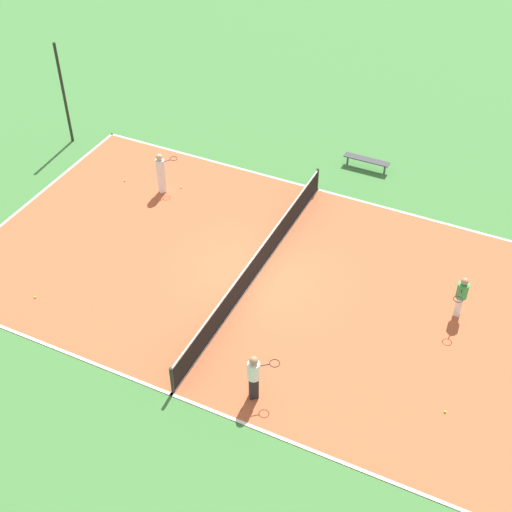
% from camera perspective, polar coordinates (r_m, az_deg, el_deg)
% --- Properties ---
extents(ground_plane, '(80.00, 80.00, 0.00)m').
position_cam_1_polar(ground_plane, '(24.41, 0.00, -1.61)').
color(ground_plane, '#3D7538').
extents(court_surface, '(11.41, 19.65, 0.02)m').
position_cam_1_polar(court_surface, '(24.40, 0.00, -1.59)').
color(court_surface, '#B75633').
rests_on(court_surface, ground_plane).
extents(tennis_net, '(11.21, 0.10, 1.03)m').
position_cam_1_polar(tennis_net, '(24.05, 0.00, -0.64)').
color(tennis_net, black).
rests_on(tennis_net, court_surface).
extents(bench, '(0.36, 1.90, 0.45)m').
position_cam_1_polar(bench, '(29.79, 8.83, 7.57)').
color(bench, '#333338').
rests_on(bench, ground_plane).
extents(player_far_white, '(0.97, 0.76, 1.74)m').
position_cam_1_polar(player_far_white, '(27.93, -7.63, 6.81)').
color(player_far_white, white).
rests_on(player_far_white, court_surface).
extents(player_near_white, '(0.84, 0.93, 1.68)m').
position_cam_1_polar(player_near_white, '(20.09, -0.16, -9.46)').
color(player_near_white, black).
rests_on(player_near_white, court_surface).
extents(player_far_green, '(0.94, 0.37, 1.55)m').
position_cam_1_polar(player_far_green, '(23.33, 16.11, -2.98)').
color(player_far_green, white).
rests_on(player_far_green, court_surface).
extents(tennis_ball_near_net, '(0.07, 0.07, 0.07)m').
position_cam_1_polar(tennis_ball_near_net, '(29.30, -10.46, 5.95)').
color(tennis_ball_near_net, '#CCE033').
rests_on(tennis_ball_near_net, court_surface).
extents(tennis_ball_midcourt, '(0.07, 0.07, 0.07)m').
position_cam_1_polar(tennis_ball_midcourt, '(24.67, -17.27, -3.15)').
color(tennis_ball_midcourt, '#CCE033').
rests_on(tennis_ball_midcourt, court_surface).
extents(tennis_ball_far_baseline, '(0.07, 0.07, 0.07)m').
position_cam_1_polar(tennis_ball_far_baseline, '(21.15, 14.89, -11.94)').
color(tennis_ball_far_baseline, '#CCE033').
rests_on(tennis_ball_far_baseline, court_surface).
extents(tennis_ball_right_alley, '(0.07, 0.07, 0.07)m').
position_cam_1_polar(tennis_ball_right_alley, '(28.59, -6.01, 5.48)').
color(tennis_ball_right_alley, '#CCE033').
rests_on(tennis_ball_right_alley, court_surface).
extents(fence_post_back_right, '(0.12, 0.12, 4.49)m').
position_cam_1_polar(fence_post_back_right, '(31.41, -15.13, 12.39)').
color(fence_post_back_right, black).
rests_on(fence_post_back_right, ground_plane).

